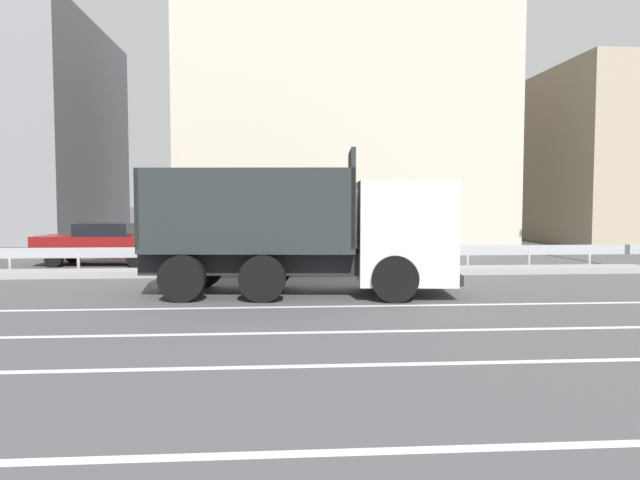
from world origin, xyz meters
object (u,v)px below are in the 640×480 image
(parked_car_4, at_px, (262,243))
(parked_car_3, at_px, (103,243))
(dump_truck, at_px, (341,238))
(median_road_sign, at_px, (217,236))

(parked_car_4, bearing_deg, parked_car_3, -88.63)
(dump_truck, xyz_separation_m, median_road_sign, (-3.26, 3.95, -0.18))
(median_road_sign, height_order, parked_car_4, median_road_sign)
(dump_truck, distance_m, median_road_sign, 5.13)
(median_road_sign, bearing_deg, parked_car_4, 69.89)
(parked_car_3, relative_size, parked_car_4, 1.02)
(parked_car_3, xyz_separation_m, parked_car_4, (5.48, 0.12, -0.01))
(dump_truck, bearing_deg, parked_car_3, -129.14)
(median_road_sign, relative_size, parked_car_4, 0.49)
(median_road_sign, height_order, parked_car_3, median_road_sign)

